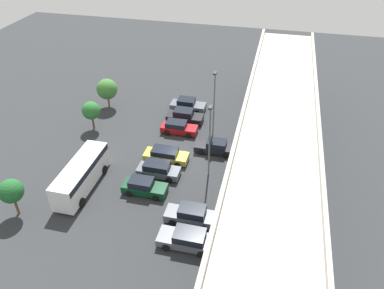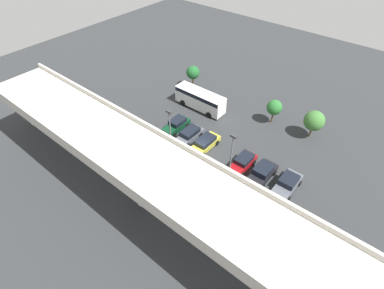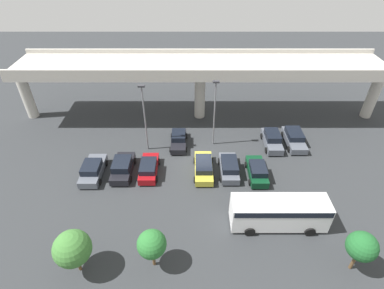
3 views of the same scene
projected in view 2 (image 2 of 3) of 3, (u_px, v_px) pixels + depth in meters
ground_plane at (199, 154)px, 38.72m from camera, size 96.65×96.65×0.00m
highway_overpass at (136, 159)px, 28.58m from camera, size 46.47×6.99×8.06m
parked_car_0 at (287, 184)px, 34.01m from camera, size 2.18×4.65×1.58m
parked_car_1 at (262, 173)px, 35.20m from camera, size 2.19×4.59×1.67m
parked_car_2 at (243, 163)px, 36.56m from camera, size 2.00×4.37×1.50m
parked_car_3 at (198, 175)px, 35.06m from camera, size 1.98×4.42×1.50m
parked_car_4 at (205, 143)px, 39.20m from camera, size 2.09×4.84×1.48m
parked_car_5 at (190, 135)px, 40.45m from camera, size 2.04×4.43×1.57m
parked_car_6 at (177, 125)px, 42.12m from camera, size 1.99×4.36×1.56m
parked_car_7 at (135, 136)px, 40.26m from camera, size 2.01×4.55×1.68m
parked_car_8 at (120, 129)px, 41.36m from camera, size 2.16×4.82×1.56m
shuttle_bus at (200, 99)px, 45.37m from camera, size 8.15×2.57×2.84m
lamp_post_near_aisle at (170, 135)px, 34.22m from camera, size 0.70×0.35×8.11m
lamp_post_mid_lot at (231, 160)px, 31.20m from camera, size 0.70×0.35×8.11m
tree_front_left at (314, 121)px, 39.65m from camera, size 2.74×2.74×4.03m
tree_front_centre at (274, 108)px, 42.11m from camera, size 2.19×2.19×3.67m
tree_front_right at (193, 73)px, 49.30m from camera, size 2.20×2.20×3.85m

